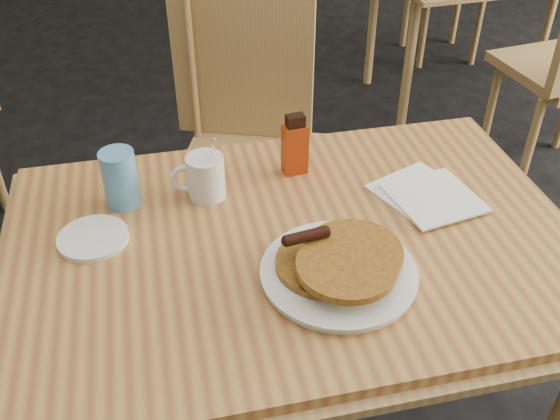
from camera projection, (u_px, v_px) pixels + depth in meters
The scene contains 8 objects.
main_table at pixel (295, 253), 1.29m from camera, with size 1.26×0.90×0.75m.
chair_main_far at pixel (248, 123), 1.96m from camera, with size 0.55×0.56×0.99m.
pancake_plate at pixel (339, 267), 1.16m from camera, with size 0.30×0.30×0.09m.
coffee_mug at pixel (204, 176), 1.35m from camera, with size 0.12×0.08×0.16m.
syrup_bottle at pixel (295, 146), 1.42m from camera, with size 0.06×0.05×0.15m.
napkin_stack at pixel (427, 195), 1.37m from camera, with size 0.25×0.26×0.01m.
blue_tumbler at pixel (120, 179), 1.32m from camera, with size 0.07×0.07×0.13m, color #518DBF.
side_saucer at pixel (93, 238), 1.26m from camera, with size 0.14×0.14×0.01m, color silver.
Camera 1 is at (-0.17, -0.90, 1.56)m, focal length 40.00 mm.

